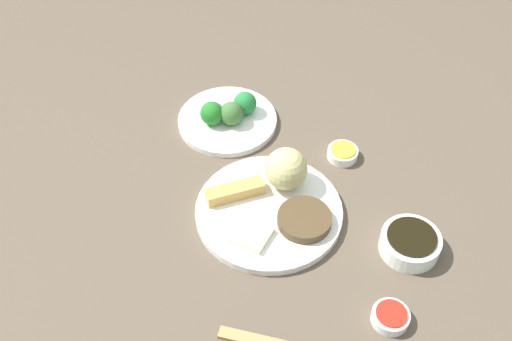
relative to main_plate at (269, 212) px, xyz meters
name	(u,v)px	position (x,y,z in m)	size (l,w,h in m)	color
tabletop	(273,218)	(0.01, 0.01, -0.02)	(2.20, 2.20, 0.02)	brown
main_plate	(269,212)	(0.00, 0.00, 0.00)	(0.28, 0.28, 0.02)	white
rice_scoop	(286,169)	(-0.03, 0.07, 0.05)	(0.08, 0.08, 0.08)	tan
spring_roll	(235,191)	(-0.07, -0.03, 0.02)	(0.11, 0.03, 0.02)	tan
crab_rangoon_wonton	(251,235)	(0.03, -0.07, 0.01)	(0.07, 0.06, 0.01)	beige
stir_fry_heap	(304,220)	(0.07, 0.03, 0.02)	(0.10, 0.10, 0.02)	#493721
broccoli_plate	(227,121)	(-0.25, 0.10, 0.00)	(0.21, 0.21, 0.01)	white
broccoli_floret_0	(245,103)	(-0.24, 0.14, 0.03)	(0.05, 0.05, 0.05)	#227336
broccoli_floret_1	(231,113)	(-0.23, 0.10, 0.03)	(0.05, 0.05, 0.05)	#3B6731
broccoli_floret_2	(212,113)	(-0.26, 0.07, 0.03)	(0.05, 0.05, 0.05)	#216D24
soy_sauce_bowl	(410,243)	(0.22, 0.14, 0.01)	(0.11, 0.11, 0.04)	white
soy_sauce_bowl_liquid	(412,237)	(0.22, 0.14, 0.03)	(0.09, 0.09, 0.00)	black
sauce_ramekin_sweet_and_sour	(389,318)	(0.30, 0.00, 0.00)	(0.06, 0.06, 0.02)	white
sauce_ramekin_sweet_and_sour_liquid	(391,314)	(0.30, 0.00, 0.01)	(0.05, 0.05, 0.00)	red
sauce_ramekin_hot_mustard	(343,154)	(-0.02, 0.22, 0.00)	(0.06, 0.06, 0.02)	white
sauce_ramekin_hot_mustard_liquid	(343,149)	(-0.02, 0.22, 0.01)	(0.05, 0.05, 0.00)	gold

